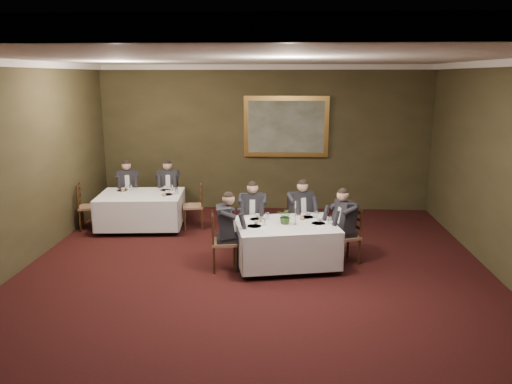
# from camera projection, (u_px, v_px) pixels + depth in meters

# --- Properties ---
(ground) EXTENTS (10.00, 10.00, 0.00)m
(ground) POSITION_uv_depth(u_px,v_px,m) (252.00, 292.00, 7.68)
(ground) COLOR black
(ground) RESTS_ON ground
(ceiling) EXTENTS (8.00, 10.00, 0.10)m
(ceiling) POSITION_uv_depth(u_px,v_px,m) (252.00, 57.00, 6.88)
(ceiling) COLOR silver
(ceiling) RESTS_ON back_wall
(back_wall) EXTENTS (8.00, 0.10, 3.50)m
(back_wall) POSITION_uv_depth(u_px,v_px,m) (265.00, 138.00, 12.14)
(back_wall) COLOR #342F1A
(back_wall) RESTS_ON ground
(crown_molding) EXTENTS (8.00, 10.00, 0.12)m
(crown_molding) POSITION_uv_depth(u_px,v_px,m) (252.00, 61.00, 6.89)
(crown_molding) COLOR white
(crown_molding) RESTS_ON back_wall
(table_main) EXTENTS (1.93, 1.61, 0.67)m
(table_main) POSITION_uv_depth(u_px,v_px,m) (286.00, 241.00, 8.63)
(table_main) COLOR black
(table_main) RESTS_ON ground
(table_second) EXTENTS (1.89, 1.50, 0.67)m
(table_second) POSITION_uv_depth(u_px,v_px,m) (141.00, 208.00, 10.78)
(table_second) COLOR black
(table_second) RESTS_ON ground
(chair_main_backleft) EXTENTS (0.45, 0.43, 1.00)m
(chair_main_backleft) POSITION_uv_depth(u_px,v_px,m) (253.00, 236.00, 9.45)
(chair_main_backleft) COLOR #886445
(chair_main_backleft) RESTS_ON ground
(diner_main_backleft) EXTENTS (0.42, 0.48, 1.35)m
(diner_main_backleft) POSITION_uv_depth(u_px,v_px,m) (253.00, 224.00, 9.38)
(diner_main_backleft) COLOR black
(diner_main_backleft) RESTS_ON chair_main_backleft
(chair_main_backright) EXTENTS (0.56, 0.55, 1.00)m
(chair_main_backright) POSITION_uv_depth(u_px,v_px,m) (300.00, 234.00, 9.58)
(chair_main_backright) COLOR #886445
(chair_main_backright) RESTS_ON ground
(diner_main_backright) EXTENTS (0.55, 0.59, 1.35)m
(diner_main_backright) POSITION_uv_depth(u_px,v_px,m) (300.00, 222.00, 9.51)
(diner_main_backright) COLOR black
(diner_main_backright) RESTS_ON chair_main_backright
(chair_main_endleft) EXTENTS (0.48, 0.50, 1.00)m
(chair_main_endleft) POSITION_uv_depth(u_px,v_px,m) (224.00, 253.00, 8.52)
(chair_main_endleft) COLOR #886445
(chair_main_endleft) RESTS_ON ground
(diner_main_endleft) EXTENTS (0.53, 0.47, 1.35)m
(diner_main_endleft) POSITION_uv_depth(u_px,v_px,m) (224.00, 241.00, 8.47)
(diner_main_endleft) COLOR black
(diner_main_endleft) RESTS_ON chair_main_endleft
(chair_main_endright) EXTENTS (0.56, 0.57, 1.00)m
(chair_main_endright) POSITION_uv_depth(u_px,v_px,m) (345.00, 247.00, 8.82)
(chair_main_endright) COLOR #886445
(chair_main_endright) RESTS_ON ground
(diner_main_endright) EXTENTS (0.60, 0.56, 1.35)m
(diner_main_endright) POSITION_uv_depth(u_px,v_px,m) (345.00, 235.00, 8.77)
(diner_main_endright) COLOR black
(diner_main_endright) RESTS_ON chair_main_endright
(chair_sec_backleft) EXTENTS (0.55, 0.54, 1.00)m
(chair_sec_backleft) POSITION_uv_depth(u_px,v_px,m) (129.00, 205.00, 11.69)
(chair_sec_backleft) COLOR #886445
(chair_sec_backleft) RESTS_ON ground
(diner_sec_backleft) EXTENTS (0.53, 0.58, 1.35)m
(diner_sec_backleft) POSITION_uv_depth(u_px,v_px,m) (128.00, 196.00, 11.63)
(diner_sec_backleft) COLOR black
(diner_sec_backleft) RESTS_ON chair_sec_backleft
(chair_sec_backright) EXTENTS (0.49, 0.48, 1.00)m
(chair_sec_backright) POSITION_uv_depth(u_px,v_px,m) (169.00, 205.00, 11.72)
(chair_sec_backright) COLOR #886445
(chair_sec_backright) RESTS_ON ground
(diner_sec_backright) EXTENTS (0.46, 0.53, 1.35)m
(diner_sec_backright) POSITION_uv_depth(u_px,v_px,m) (169.00, 195.00, 11.66)
(diner_sec_backright) COLOR black
(diner_sec_backright) RESTS_ON chair_sec_backright
(chair_sec_endright) EXTENTS (0.50, 0.52, 1.00)m
(chair_sec_endright) POSITION_uv_depth(u_px,v_px,m) (194.00, 215.00, 10.85)
(chair_sec_endright) COLOR #886445
(chair_sec_endright) RESTS_ON ground
(chair_sec_endleft) EXTENTS (0.51, 0.53, 1.00)m
(chair_sec_endleft) POSITION_uv_depth(u_px,v_px,m) (89.00, 216.00, 10.78)
(chair_sec_endleft) COLOR #886445
(chair_sec_endleft) RESTS_ON ground
(centerpiece) EXTENTS (0.34, 0.32, 0.30)m
(centerpiece) POSITION_uv_depth(u_px,v_px,m) (286.00, 215.00, 8.53)
(centerpiece) COLOR #2D5926
(centerpiece) RESTS_ON table_main
(candlestick) EXTENTS (0.06, 0.06, 0.42)m
(candlestick) POSITION_uv_depth(u_px,v_px,m) (295.00, 215.00, 8.50)
(candlestick) COLOR #AC8F34
(candlestick) RESTS_ON table_main
(place_setting_table_main) EXTENTS (0.33, 0.31, 0.14)m
(place_setting_table_main) POSITION_uv_depth(u_px,v_px,m) (260.00, 217.00, 8.86)
(place_setting_table_main) COLOR white
(place_setting_table_main) RESTS_ON table_main
(place_setting_table_second) EXTENTS (0.33, 0.31, 0.14)m
(place_setting_table_second) POSITION_uv_depth(u_px,v_px,m) (125.00, 189.00, 11.07)
(place_setting_table_second) COLOR white
(place_setting_table_second) RESTS_ON table_second
(painting) EXTENTS (2.04, 0.09, 1.46)m
(painting) POSITION_uv_depth(u_px,v_px,m) (286.00, 127.00, 11.98)
(painting) COLOR gold
(painting) RESTS_ON back_wall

